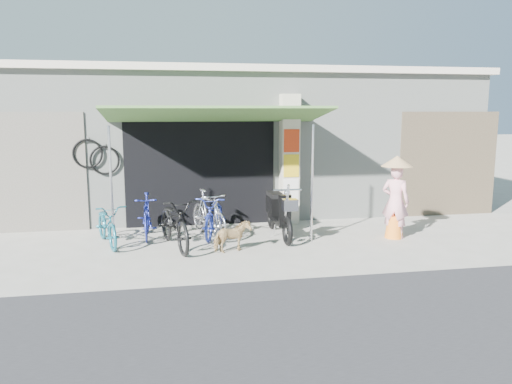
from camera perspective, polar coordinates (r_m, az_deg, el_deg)
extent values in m
plane|color=#A49F94|center=(9.39, 2.32, -6.98)|extent=(80.00, 80.00, 0.00)
cube|color=#333336|center=(5.42, 13.54, -20.03)|extent=(80.00, 6.00, 0.01)
cube|color=#A6ACA3|center=(14.06, -2.23, 5.72)|extent=(12.00, 5.00, 3.50)
cube|color=beige|center=(14.07, -2.28, 13.18)|extent=(12.30, 5.30, 0.16)
cube|color=black|center=(11.48, -6.35, 2.35)|extent=(3.40, 0.06, 2.50)
cube|color=black|center=(11.60, -6.29, -1.08)|extent=(3.06, 0.04, 1.10)
torus|color=black|center=(11.46, -16.92, 3.49)|extent=(0.65, 0.05, 0.65)
cylinder|color=silver|center=(11.45, -16.98, 5.09)|extent=(0.02, 0.02, 0.12)
torus|color=black|center=(11.49, -18.69, 4.17)|extent=(0.65, 0.05, 0.65)
cylinder|color=silver|center=(11.49, -18.76, 5.77)|extent=(0.02, 0.02, 0.12)
cube|color=beige|center=(11.65, 3.80, 3.72)|extent=(0.42, 0.42, 3.00)
cube|color=red|center=(11.40, 4.09, 5.86)|extent=(0.36, 0.02, 0.52)
cube|color=gold|center=(11.45, 4.06, 3.02)|extent=(0.36, 0.02, 0.52)
cube|color=silver|center=(11.53, 4.03, 0.25)|extent=(0.36, 0.02, 0.50)
cube|color=#436D31|center=(10.50, -4.46, 8.84)|extent=(4.60, 1.88, 0.35)
cylinder|color=silver|center=(9.70, -16.21, 0.33)|extent=(0.05, 0.05, 2.36)
cylinder|color=silver|center=(10.08, 6.42, 0.97)|extent=(0.05, 0.05, 2.36)
cube|color=brown|center=(13.43, 21.09, 3.00)|extent=(2.60, 0.06, 2.60)
cube|color=#6B665B|center=(11.84, -25.03, 1.98)|extent=(2.60, 0.06, 2.60)
imported|color=#185C6D|center=(10.25, -16.62, -3.54)|extent=(1.01, 1.70, 0.84)
imported|color=navy|center=(10.64, -12.36, -2.70)|extent=(0.44, 1.53, 0.92)
imported|color=black|center=(9.75, -9.27, -3.43)|extent=(1.10, 2.01, 1.00)
imported|color=#BCBCC1|center=(10.51, -5.46, -2.47)|extent=(0.99, 1.70, 0.99)
imported|color=navy|center=(10.58, -4.76, -2.67)|extent=(1.04, 1.78, 0.89)
imported|color=#94854E|center=(9.38, -2.74, -5.14)|extent=(0.76, 0.53, 0.59)
torus|color=black|center=(9.85, 3.61, -4.49)|extent=(0.10, 0.58, 0.57)
torus|color=black|center=(11.18, 1.80, -2.80)|extent=(0.10, 0.58, 0.57)
cube|color=black|center=(10.49, 2.65, -3.16)|extent=(0.25, 1.03, 0.11)
cube|color=black|center=(10.81, 2.19, -1.50)|extent=(0.29, 0.60, 0.37)
cube|color=black|center=(10.76, 2.19, -0.31)|extent=(0.27, 0.60, 0.10)
cube|color=black|center=(9.97, 3.32, -2.05)|extent=(0.24, 0.11, 0.61)
cylinder|color=silver|center=(9.71, 3.61, 0.25)|extent=(0.56, 0.04, 0.03)
cube|color=silver|center=(9.57, 3.89, -1.47)|extent=(0.28, 0.22, 0.22)
imported|color=pink|center=(10.71, 15.64, -1.05)|extent=(0.67, 0.64, 1.54)
cone|color=orange|center=(10.82, 15.51, -3.86)|extent=(0.38, 0.38, 0.46)
cone|color=tan|center=(10.60, 15.84, 3.42)|extent=(0.64, 0.64, 0.22)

